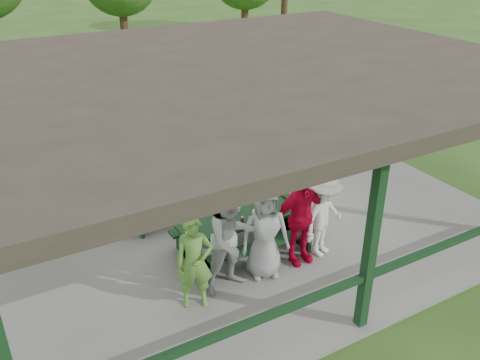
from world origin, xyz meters
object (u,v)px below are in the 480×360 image
contestant_grey_left (232,239)px  contestant_grey_mid (265,233)px  spectator_blue (118,155)px  spectator_grey (266,139)px  contestant_white_fedora (324,216)px  picnic_table_near (243,229)px  contestant_green (194,262)px  pickup_truck (160,69)px  spectator_lblue (183,160)px  contestant_red (300,218)px  picnic_table_far (186,188)px

contestant_grey_left → contestant_grey_mid: (0.66, 0.03, -0.10)m
spectator_blue → spectator_grey: 3.52m
contestant_grey_left → spectator_grey: bearing=45.3°
contestant_white_fedora → picnic_table_near: bearing=128.2°
contestant_green → spectator_grey: 5.14m
contestant_grey_mid → contestant_white_fedora: 1.26m
contestant_grey_mid → spectator_grey: (2.23, 3.51, 0.03)m
contestant_grey_mid → pickup_truck: 12.31m
picnic_table_near → contestant_white_fedora: size_ratio=1.48×
contestant_green → spectator_lblue: (1.47, 3.75, -0.06)m
picnic_table_near → spectator_blue: (-1.24, 3.48, 0.43)m
contestant_red → spectator_lblue: (-0.67, 3.58, -0.15)m
picnic_table_near → contestant_white_fedora: bearing=-32.9°
contestant_green → spectator_grey: size_ratio=0.93×
spectator_grey → pickup_truck: bearing=-95.1°
picnic_table_far → contestant_white_fedora: contestant_white_fedora is taller
contestant_grey_left → pickup_truck: size_ratio=0.38×
contestant_grey_left → spectator_blue: contestant_grey_left is taller
contestant_green → pickup_truck: (4.20, 12.12, -0.21)m
picnic_table_far → spectator_blue: (-0.98, 1.48, 0.42)m
contestant_green → contestant_white_fedora: (2.65, 0.14, -0.01)m
contestant_grey_mid → spectator_lblue: contestant_grey_mid is taller
picnic_table_far → contestant_green: size_ratio=1.76×
contestant_grey_left → pickup_truck: 12.51m
contestant_green → spectator_blue: 4.41m
contestant_grey_mid → spectator_lblue: size_ratio=1.14×
spectator_lblue → spectator_blue: spectator_blue is taller
picnic_table_near → contestant_red: bearing=-46.8°
contestant_grey_mid → spectator_grey: size_ratio=0.97×
spectator_lblue → contestant_grey_left: bearing=86.0°
contestant_red → pickup_truck: contestant_red is taller
contestant_white_fedora → spectator_grey: bearing=55.6°
spectator_grey → picnic_table_far: bearing=15.1°
contestant_white_fedora → spectator_blue: spectator_blue is taller
contestant_grey_left → spectator_grey: contestant_grey_left is taller
spectator_lblue → contestant_red: bearing=108.1°
contestant_grey_left → spectator_grey: size_ratio=1.09×
contestant_grey_mid → contestant_red: (0.75, 0.03, 0.05)m
contestant_white_fedora → spectator_lblue: 3.80m
spectator_blue → spectator_grey: spectator_blue is taller
picnic_table_far → spectator_grey: (2.45, 0.72, 0.39)m
contestant_grey_mid → contestant_white_fedora: (1.26, -0.00, -0.05)m
contestant_red → spectator_blue: (-1.95, 4.24, 0.00)m
contestant_red → spectator_grey: 3.78m
contestant_green → spectator_blue: bearing=107.1°
contestant_red → spectator_lblue: size_ratio=1.21×
picnic_table_far → contestant_grey_left: contestant_grey_left is taller
spectator_lblue → picnic_table_near: bearing=96.5°
picnic_table_far → contestant_white_fedora: (1.48, -2.80, 0.32)m
spectator_grey → pickup_truck: 8.50m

